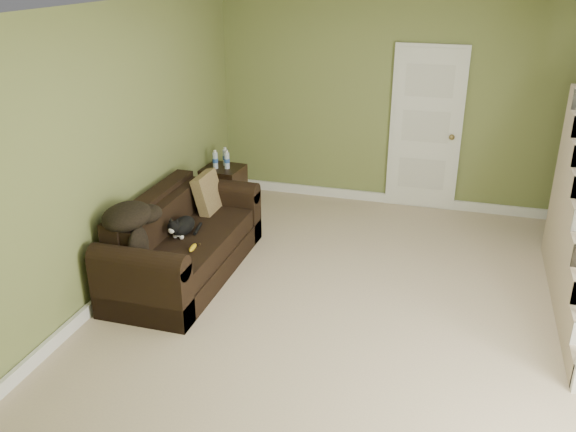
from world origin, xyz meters
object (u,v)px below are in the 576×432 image
Objects in this scene: sofa at (182,245)px; cat at (182,227)px; side_table at (224,188)px; banana at (193,248)px.

sofa is 0.23m from cat.
cat is (0.27, -1.73, 0.24)m from side_table.
side_table is 1.77m from cat.
side_table is 1.58× the size of cat.
cat is 3.01× the size of banana.
cat is at bearing -81.13° from side_table.
sofa reaches higher than cat.
side_table is 2.07m from banana.
banana is (0.26, -0.31, 0.15)m from sofa.
side_table reaches higher than banana.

